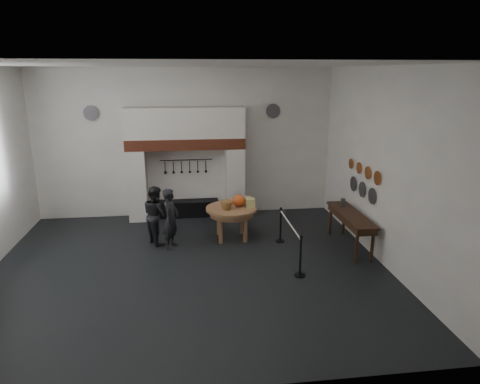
{
  "coord_description": "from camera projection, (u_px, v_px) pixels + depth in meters",
  "views": [
    {
      "loc": [
        0.01,
        -9.08,
        4.36
      ],
      "look_at": [
        1.36,
        1.51,
        1.35
      ],
      "focal_mm": 32.0,
      "sensor_mm": 36.0,
      "label": 1
    }
  ],
  "objects": [
    {
      "name": "cheese_block_small",
      "position": [
        248.0,
        200.0,
        11.67
      ],
      "size": [
        0.18,
        0.18,
        0.2
      ],
      "primitive_type": "cube",
      "color": "#D7BA80",
      "rests_on": "work_table"
    },
    {
      "name": "pewter_plate_back_right",
      "position": [
        273.0,
        111.0,
        13.1
      ],
      "size": [
        0.44,
        0.03,
        0.44
      ],
      "primitive_type": "cylinder",
      "rotation": [
        1.57,
        0.0,
        0.0
      ],
      "color": "#4C4C51",
      "rests_on": "wall_back"
    },
    {
      "name": "barrier_post_near",
      "position": [
        300.0,
        257.0,
        9.36
      ],
      "size": [
        0.05,
        0.05,
        0.9
      ],
      "primitive_type": "cylinder",
      "color": "black",
      "rests_on": "floor"
    },
    {
      "name": "barrier_rope",
      "position": [
        290.0,
        224.0,
        10.2
      ],
      "size": [
        0.04,
        2.0,
        0.04
      ],
      "primitive_type": "cylinder",
      "rotation": [
        1.57,
        0.0,
        0.0
      ],
      "color": "white",
      "rests_on": "barrier_post_near"
    },
    {
      "name": "bread_loaf",
      "position": [
        227.0,
        201.0,
        11.7
      ],
      "size": [
        0.31,
        0.18,
        0.13
      ],
      "primitive_type": "ellipsoid",
      "color": "#A66B3A",
      "rests_on": "work_table"
    },
    {
      "name": "hearth_brick_band",
      "position": [
        186.0,
        143.0,
        12.71
      ],
      "size": [
        3.5,
        0.72,
        0.32
      ],
      "primitive_type": "cube",
      "color": "#9E442B",
      "rests_on": "chimney_pier_left"
    },
    {
      "name": "chimney_pier_left",
      "position": [
        138.0,
        185.0,
        12.87
      ],
      "size": [
        0.55,
        0.7,
        2.15
      ],
      "primitive_type": "cube",
      "color": "silver",
      "rests_on": "floor"
    },
    {
      "name": "copper_pan_a",
      "position": [
        377.0,
        178.0,
        10.06
      ],
      "size": [
        0.03,
        0.34,
        0.34
      ],
      "primitive_type": "cylinder",
      "rotation": [
        0.0,
        1.57,
        0.0
      ],
      "color": "#C6662D",
      "rests_on": "wall_right"
    },
    {
      "name": "visitor_near",
      "position": [
        171.0,
        219.0,
        10.8
      ],
      "size": [
        0.54,
        0.66,
        1.56
      ],
      "primitive_type": "imported",
      "rotation": [
        0.0,
        0.0,
        1.24
      ],
      "color": "black",
      "rests_on": "floor"
    },
    {
      "name": "work_table",
      "position": [
        232.0,
        209.0,
        11.41
      ],
      "size": [
        1.54,
        1.54,
        0.07
      ],
      "primitive_type": "cylinder",
      "rotation": [
        0.0,
        0.0,
        -0.12
      ],
      "color": "#AF7352",
      "rests_on": "floor"
    },
    {
      "name": "wall_front",
      "position": [
        189.0,
        244.0,
        5.43
      ],
      "size": [
        9.0,
        0.02,
        4.5
      ],
      "primitive_type": "cube",
      "color": "white",
      "rests_on": "floor"
    },
    {
      "name": "ceiling",
      "position": [
        183.0,
        65.0,
        8.63
      ],
      "size": [
        9.0,
        8.0,
        0.02
      ],
      "primitive_type": "cube",
      "color": "silver",
      "rests_on": "wall_back"
    },
    {
      "name": "pewter_plate_back_left",
      "position": [
        91.0,
        113.0,
        12.44
      ],
      "size": [
        0.44,
        0.03,
        0.44
      ],
      "primitive_type": "cylinder",
      "rotation": [
        1.57,
        0.0,
        0.0
      ],
      "color": "#4C4C51",
      "rests_on": "wall_back"
    },
    {
      "name": "side_table",
      "position": [
        351.0,
        215.0,
        10.82
      ],
      "size": [
        0.55,
        2.2,
        0.06
      ],
      "primitive_type": "cube",
      "color": "#392314",
      "rests_on": "floor"
    },
    {
      "name": "pewter_plate_right",
      "position": [
        353.0,
        184.0,
        11.53
      ],
      "size": [
        0.03,
        0.4,
        0.4
      ],
      "primitive_type": "cylinder",
      "rotation": [
        0.0,
        1.57,
        0.0
      ],
      "color": "#4C4C51",
      "rests_on": "wall_right"
    },
    {
      "name": "barrier_post_far",
      "position": [
        281.0,
        226.0,
        11.27
      ],
      "size": [
        0.05,
        0.05,
        0.9
      ],
      "primitive_type": "cylinder",
      "color": "black",
      "rests_on": "floor"
    },
    {
      "name": "visitor_far",
      "position": [
        156.0,
        215.0,
        11.14
      ],
      "size": [
        0.88,
        0.94,
        1.54
      ],
      "primitive_type": "imported",
      "rotation": [
        0.0,
        0.0,
        2.09
      ],
      "color": "black",
      "rests_on": "floor"
    },
    {
      "name": "pewter_plate_left",
      "position": [
        372.0,
        196.0,
        10.39
      ],
      "size": [
        0.03,
        0.4,
        0.4
      ],
      "primitive_type": "cylinder",
      "rotation": [
        0.0,
        1.57,
        0.0
      ],
      "color": "#4C4C51",
      "rests_on": "wall_right"
    },
    {
      "name": "utensil_rail",
      "position": [
        186.0,
        160.0,
        13.12
      ],
      "size": [
        1.6,
        0.02,
        0.02
      ],
      "primitive_type": "cylinder",
      "rotation": [
        0.0,
        1.57,
        0.0
      ],
      "color": "black",
      "rests_on": "wall_back"
    },
    {
      "name": "pumpkin",
      "position": [
        239.0,
        200.0,
        11.47
      ],
      "size": [
        0.36,
        0.36,
        0.31
      ],
      "primitive_type": "ellipsoid",
      "color": "#DB541E",
      "rests_on": "work_table"
    },
    {
      "name": "chimney_hood",
      "position": [
        185.0,
        123.0,
        12.55
      ],
      "size": [
        3.5,
        0.7,
        0.9
      ],
      "primitive_type": "cube",
      "color": "silver",
      "rests_on": "hearth_brick_band"
    },
    {
      "name": "floor",
      "position": [
        190.0,
        268.0,
        9.86
      ],
      "size": [
        9.0,
        8.0,
        0.02
      ],
      "primitive_type": "cube",
      "color": "black",
      "rests_on": "ground"
    },
    {
      "name": "cheese_block_big",
      "position": [
        250.0,
        203.0,
        11.38
      ],
      "size": [
        0.22,
        0.22,
        0.24
      ],
      "primitive_type": "cube",
      "color": "#D4D47F",
      "rests_on": "work_table"
    },
    {
      "name": "copper_pan_c",
      "position": [
        359.0,
        168.0,
        11.11
      ],
      "size": [
        0.03,
        0.3,
        0.3
      ],
      "primitive_type": "cylinder",
      "rotation": [
        0.0,
        1.57,
        0.0
      ],
      "color": "#C6662D",
      "rests_on": "wall_right"
    },
    {
      "name": "copper_pan_b",
      "position": [
        368.0,
        173.0,
        10.59
      ],
      "size": [
        0.03,
        0.32,
        0.32
      ],
      "primitive_type": "cylinder",
      "rotation": [
        0.0,
        1.57,
        0.0
      ],
      "color": "#C6662D",
      "rests_on": "wall_right"
    },
    {
      "name": "wall_right",
      "position": [
        384.0,
        167.0,
        9.79
      ],
      "size": [
        0.02,
        8.0,
        4.5
      ],
      "primitive_type": "cube",
      "color": "white",
      "rests_on": "floor"
    },
    {
      "name": "pewter_jug",
      "position": [
        343.0,
        203.0,
        11.35
      ],
      "size": [
        0.12,
        0.12,
        0.22
      ],
      "primitive_type": "cylinder",
      "color": "#4E4E53",
      "rests_on": "side_table"
    },
    {
      "name": "wicker_basket",
      "position": [
        227.0,
        205.0,
        11.2
      ],
      "size": [
        0.36,
        0.36,
        0.22
      ],
      "primitive_type": "cone",
      "rotation": [
        3.14,
        0.0,
        -0.12
      ],
      "color": "olive",
      "rests_on": "work_table"
    },
    {
      "name": "iron_range",
      "position": [
        188.0,
        208.0,
        13.34
      ],
      "size": [
        1.9,
        0.45,
        0.5
      ],
      "primitive_type": "cube",
      "color": "black",
      "rests_on": "floor"
    },
    {
      "name": "chimney_pier_right",
      "position": [
        235.0,
        182.0,
        13.23
      ],
      "size": [
        0.55,
        0.7,
        2.15
      ],
      "primitive_type": "cube",
      "color": "silver",
      "rests_on": "floor"
    },
    {
      "name": "wall_back",
      "position": [
        186.0,
        143.0,
        13.06
      ],
      "size": [
        9.0,
        0.02,
        4.5
      ],
      "primitive_type": "cube",
      "color": "white",
      "rests_on": "floor"
    },
    {
      "name": "copper_pan_d",
      "position": [
        351.0,
        164.0,
        11.64
      ],
      "size": [
        0.03,
        0.28,
        0.28
      ],
      "primitive_type": "cylinder",
      "rotation": [
        0.0,
        1.57,
        0.0
      ],
      "color": "#C6662D",
      "rests_on": "wall_right"
    },
    {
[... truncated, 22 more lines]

